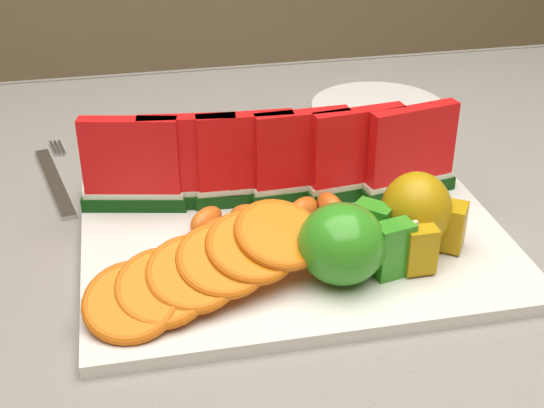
# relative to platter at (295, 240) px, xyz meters

# --- Properties ---
(table) EXTENTS (1.40, 0.90, 0.75)m
(table) POSITION_rel_platter_xyz_m (-0.06, 0.00, -0.11)
(table) COLOR #442A1B
(table) RESTS_ON ground
(tablecloth) EXTENTS (1.53, 1.03, 0.20)m
(tablecloth) POSITION_rel_platter_xyz_m (-0.06, 0.00, -0.05)
(tablecloth) COLOR gray
(tablecloth) RESTS_ON table
(platter) EXTENTS (0.40, 0.30, 0.01)m
(platter) POSITION_rel_platter_xyz_m (0.00, 0.00, 0.00)
(platter) COLOR silver
(platter) RESTS_ON tablecloth
(apple_cluster) EXTENTS (0.11, 0.09, 0.07)m
(apple_cluster) POSITION_rel_platter_xyz_m (0.03, -0.07, 0.04)
(apple_cluster) COLOR #40841C
(apple_cluster) RESTS_ON platter
(pear_cluster) EXTENTS (0.09, 0.09, 0.07)m
(pear_cluster) POSITION_rel_platter_xyz_m (0.10, -0.05, 0.04)
(pear_cluster) COLOR #AF8C1A
(pear_cluster) RESTS_ON platter
(side_plate) EXTENTS (0.19, 0.19, 0.01)m
(side_plate) POSITION_rel_platter_xyz_m (0.19, 0.30, -0.00)
(side_plate) COLOR silver
(side_plate) RESTS_ON tablecloth
(fork) EXTENTS (0.05, 0.19, 0.00)m
(fork) POSITION_rel_platter_xyz_m (-0.23, 0.18, -0.00)
(fork) COLOR silver
(fork) RESTS_ON tablecloth
(watermelon_row) EXTENTS (0.39, 0.07, 0.10)m
(watermelon_row) POSITION_rel_platter_xyz_m (-0.01, 0.07, 0.05)
(watermelon_row) COLOR #114014
(watermelon_row) RESTS_ON platter
(orange_fan_front) EXTENTS (0.23, 0.14, 0.06)m
(orange_fan_front) POSITION_rel_platter_xyz_m (-0.09, -0.08, 0.03)
(orange_fan_front) COLOR #DF4D0F
(orange_fan_front) RESTS_ON platter
(orange_fan_back) EXTENTS (0.23, 0.09, 0.04)m
(orange_fan_back) POSITION_rel_platter_xyz_m (-0.04, 0.13, 0.02)
(orange_fan_back) COLOR #DF4D0F
(orange_fan_back) RESTS_ON platter
(tangerine_segments) EXTENTS (0.19, 0.07, 0.03)m
(tangerine_segments) POSITION_rel_platter_xyz_m (-0.01, 0.01, 0.02)
(tangerine_segments) COLOR orange
(tangerine_segments) RESTS_ON platter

